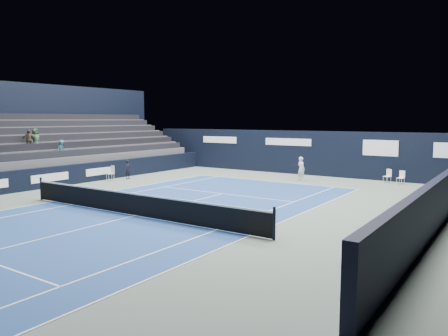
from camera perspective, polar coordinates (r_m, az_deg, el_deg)
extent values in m
plane|color=slate|center=(19.71, -7.43, -5.16)|extent=(48.00, 48.00, 0.00)
cube|color=navy|center=(18.30, -11.61, -6.13)|extent=(10.97, 23.77, 0.01)
cube|color=black|center=(18.81, 26.56, -3.56)|extent=(0.30, 22.00, 1.80)
cube|color=white|center=(28.88, 20.53, -1.05)|extent=(0.49, 0.48, 0.04)
cube|color=white|center=(28.98, 20.76, -0.57)|extent=(0.35, 0.18, 0.45)
cylinder|color=white|center=(28.92, 20.95, -1.45)|extent=(0.02, 0.02, 0.39)
cylinder|color=white|center=(29.12, 20.46, -1.37)|extent=(0.02, 0.02, 0.39)
cylinder|color=white|center=(28.68, 20.58, -1.49)|extent=(0.02, 0.02, 0.39)
cylinder|color=white|center=(28.88, 20.08, -1.42)|extent=(0.02, 0.02, 0.39)
cube|color=white|center=(28.99, 20.79, -0.42)|extent=(0.31, 0.19, 0.29)
cube|color=white|center=(28.42, 22.06, -1.23)|extent=(0.47, 0.45, 0.04)
cube|color=white|center=(28.53, 22.25, -0.75)|extent=(0.36, 0.15, 0.44)
cylinder|color=white|center=(28.49, 22.47, -1.63)|extent=(0.02, 0.02, 0.39)
cylinder|color=white|center=(28.65, 21.93, -1.56)|extent=(0.02, 0.02, 0.39)
cylinder|color=white|center=(28.24, 22.16, -1.68)|extent=(0.02, 0.02, 0.39)
cylinder|color=white|center=(28.40, 21.61, -1.62)|extent=(0.02, 0.02, 0.39)
cube|color=silver|center=(28.90, -14.65, -0.73)|extent=(0.54, 0.53, 0.04)
cube|color=silver|center=(28.94, -14.31, -0.17)|extent=(0.42, 0.17, 0.51)
cylinder|color=silver|center=(28.83, -14.17, -1.18)|extent=(0.02, 0.02, 0.45)
cylinder|color=silver|center=(29.16, -14.46, -1.10)|extent=(0.02, 0.02, 0.45)
cylinder|color=silver|center=(28.69, -14.81, -1.23)|extent=(0.02, 0.02, 0.45)
cylinder|color=silver|center=(29.03, -15.09, -1.16)|extent=(0.02, 0.02, 0.45)
imported|color=black|center=(29.39, -12.44, -0.17)|extent=(0.38, 0.51, 1.29)
cube|color=white|center=(27.77, 6.24, -1.76)|extent=(10.97, 0.06, 0.00)
cube|color=white|center=(14.96, 3.40, -8.80)|extent=(0.06, 23.77, 0.00)
cube|color=white|center=(22.49, -21.44, -4.09)|extent=(0.06, 23.77, 0.00)
cube|color=white|center=(15.68, -0.95, -8.08)|extent=(0.06, 23.77, 0.00)
cube|color=white|center=(21.39, -19.35, -4.53)|extent=(0.06, 23.77, 0.00)
cube|color=white|center=(23.12, -0.16, -3.36)|extent=(8.23, 0.06, 0.00)
cube|color=white|center=(18.30, -11.61, -6.11)|extent=(0.06, 12.80, 0.00)
cube|color=white|center=(27.64, 6.09, -1.79)|extent=(0.06, 0.30, 0.00)
cylinder|color=black|center=(14.40, 6.56, -7.23)|extent=(0.10, 0.10, 1.10)
cylinder|color=black|center=(23.16, -22.77, -2.50)|extent=(0.10, 0.10, 1.10)
cube|color=black|center=(18.21, -11.64, -4.72)|extent=(12.80, 0.03, 0.86)
cube|color=white|center=(18.13, -11.67, -3.33)|extent=(12.80, 0.05, 0.06)
cube|color=black|center=(31.73, 10.19, 2.00)|extent=(26.00, 0.60, 3.10)
cube|color=silver|center=(34.85, -0.60, 3.72)|extent=(3.20, 0.02, 0.50)
cube|color=silver|center=(31.82, 8.33, 3.39)|extent=(3.60, 0.02, 0.50)
cube|color=silver|center=(29.58, 19.73, 2.48)|extent=(2.20, 0.02, 1.00)
cube|color=black|center=(29.16, -16.23, -0.42)|extent=(0.30, 22.00, 1.20)
cube|color=silver|center=(26.94, -21.74, -1.16)|extent=(0.02, 2.40, 0.45)
cube|color=silver|center=(29.02, -16.02, -0.44)|extent=(0.02, 2.00, 0.45)
cube|color=#4E4E50|center=(30.23, -15.51, 0.27)|extent=(0.90, 16.00, 1.65)
cube|color=#4C4C4F|center=(30.89, -16.61, 0.78)|extent=(0.90, 16.00, 2.10)
cube|color=#464649|center=(31.57, -17.66, 1.27)|extent=(0.90, 16.00, 2.55)
cube|color=#48484A|center=(32.27, -18.66, 1.74)|extent=(0.90, 16.00, 3.00)
cube|color=#464648|center=(32.97, -19.62, 2.19)|extent=(0.90, 16.00, 3.45)
cube|color=#47474A|center=(33.69, -20.54, 2.62)|extent=(0.90, 16.00, 3.90)
cube|color=black|center=(30.14, -15.57, 2.21)|extent=(0.63, 15.20, 0.40)
cube|color=black|center=(30.80, -16.68, 3.10)|extent=(0.63, 15.20, 0.40)
cube|color=black|center=(31.48, -17.75, 3.95)|extent=(0.63, 15.20, 0.40)
cube|color=black|center=(32.18, -18.77, 4.76)|extent=(0.63, 15.20, 0.40)
cube|color=black|center=(32.90, -19.75, 5.54)|extent=(0.63, 15.20, 0.40)
cube|color=black|center=(33.63, -20.68, 6.28)|extent=(0.63, 15.20, 0.40)
cube|color=black|center=(34.25, -21.35, 4.74)|extent=(0.60, 18.00, 6.40)
imported|color=#2B5765|center=(28.20, -20.46, 2.41)|extent=(0.55, 0.75, 1.03)
imported|color=#4A3D2C|center=(28.06, -24.16, 3.36)|extent=(0.58, 0.78, 1.23)
imported|color=#2F4F32|center=(28.29, -23.41, 3.46)|extent=(0.53, 0.70, 1.28)
imported|color=white|center=(28.31, 10.04, -0.10)|extent=(0.67, 0.57, 1.55)
cylinder|color=black|center=(28.07, 9.52, 0.42)|extent=(0.03, 0.29, 0.13)
torus|color=black|center=(27.83, 9.31, 0.58)|extent=(0.30, 0.13, 0.29)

